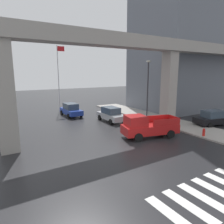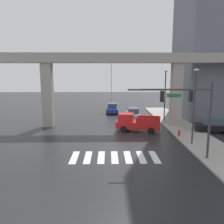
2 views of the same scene
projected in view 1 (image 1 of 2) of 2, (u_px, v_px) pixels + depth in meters
ground_plane at (140, 152)px, 15.34m from camera, size 120.00×120.00×0.00m
crosswalk_stripes at (217, 191)px, 10.24m from camera, size 7.15×2.80×0.01m
elevated_overpass at (105, 50)px, 18.14m from camera, size 53.05×1.81×9.31m
sidewalk_east at (192, 128)px, 21.48m from camera, size 4.00×36.00×0.15m
pickup_truck at (147, 127)px, 18.53m from camera, size 5.41×3.07×2.08m
sedan_black at (213, 118)px, 22.65m from camera, size 4.56×2.58×1.72m
sedan_blue at (71, 110)px, 27.67m from camera, size 2.00×4.32×1.72m
sedan_silver at (111, 114)px, 24.65m from camera, size 1.98×4.31×1.72m
street_lamp_mid_block at (148, 83)px, 24.88m from camera, size 0.44×0.70×7.24m
fire_hydrant at (204, 133)px, 18.58m from camera, size 0.24×0.24×0.85m
flagpole at (59, 73)px, 30.71m from camera, size 1.16×0.12×9.77m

